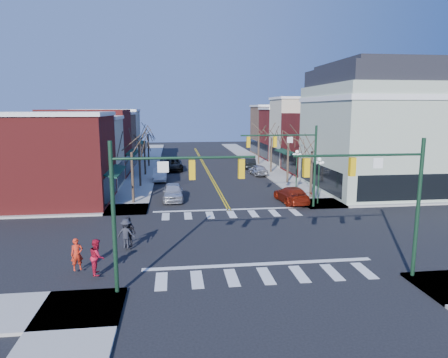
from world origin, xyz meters
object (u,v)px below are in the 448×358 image
object	(u,v)px
lamppost_midblock	(297,163)
lamppost_corner	(319,173)
car_left_mid	(160,175)
car_left_far	(173,165)
pedestrian_dark_b	(126,234)
car_right_near	(291,195)
pedestrian_dark_a	(129,232)
car_left_near	(173,192)
car_right_mid	(258,170)
pedestrian_red_a	(77,254)
car_right_far	(250,163)
victorian_corner	(376,127)
pedestrian_red_b	(97,257)

from	to	relation	value
lamppost_midblock	lamppost_corner	bearing A→B (deg)	-90.00
lamppost_midblock	car_left_mid	size ratio (longest dim) A/B	0.95
car_left_far	car_left_mid	bearing A→B (deg)	-102.98
lamppost_midblock	pedestrian_dark_b	bearing A→B (deg)	-133.99
car_right_near	pedestrian_dark_a	distance (m)	17.34
car_left_near	car_right_mid	distance (m)	17.18
car_right_near	pedestrian_dark_a	size ratio (longest dim) A/B	2.73
car_left_near	pedestrian_red_a	world-z (taller)	pedestrian_red_a
pedestrian_red_a	car_right_far	bearing A→B (deg)	41.98
victorian_corner	car_left_far	bearing A→B (deg)	142.33
victorian_corner	pedestrian_red_a	world-z (taller)	victorian_corner
car_left_near	pedestrian_dark_b	size ratio (longest dim) A/B	2.59
lamppost_corner	pedestrian_red_b	xyz separation A→B (m)	(-16.87, -13.68, -1.88)
victorian_corner	pedestrian_red_a	bearing A→B (deg)	-144.15
lamppost_corner	pedestrian_red_b	distance (m)	21.80
car_left_near	car_left_far	world-z (taller)	car_left_near
car_left_mid	car_left_far	world-z (taller)	car_left_far
lamppost_corner	pedestrian_dark_a	world-z (taller)	lamppost_corner
car_right_far	pedestrian_red_b	bearing A→B (deg)	74.52
lamppost_midblock	car_left_far	world-z (taller)	lamppost_midblock
lamppost_corner	pedestrian_red_a	world-z (taller)	lamppost_corner
car_left_far	pedestrian_dark_a	distance (m)	32.18
car_left_mid	car_right_far	distance (m)	15.58
lamppost_midblock	car_left_far	distance (m)	20.68
car_right_near	car_right_mid	distance (m)	15.55
car_left_far	car_right_near	bearing A→B (deg)	-65.11
car_right_near	pedestrian_dark_b	world-z (taller)	pedestrian_dark_b
car_right_near	car_right_mid	xyz separation A→B (m)	(0.17, 15.55, -0.04)
lamppost_midblock	pedestrian_red_a	distance (m)	26.64
car_right_far	victorian_corner	bearing A→B (deg)	127.17
pedestrian_dark_a	pedestrian_red_a	bearing A→B (deg)	-84.10
lamppost_midblock	car_left_mid	world-z (taller)	lamppost_midblock
car_left_near	car_right_near	xyz separation A→B (m)	(10.88, -2.40, -0.05)
lamppost_corner	car_left_mid	bearing A→B (deg)	135.60
car_right_far	pedestrian_red_a	xyz separation A→B (m)	(-16.22, -36.21, 0.28)
lamppost_corner	car_right_mid	distance (m)	16.95
car_left_mid	pedestrian_red_a	distance (m)	27.50
car_left_near	pedestrian_red_b	size ratio (longest dim) A/B	2.53
car_right_mid	pedestrian_dark_b	distance (m)	29.98
car_right_mid	pedestrian_red_a	world-z (taller)	pedestrian_red_a
lamppost_corner	car_left_near	size ratio (longest dim) A/B	0.92
car_right_near	car_right_mid	world-z (taller)	car_right_near
lamppost_midblock	car_left_far	size ratio (longest dim) A/B	0.75
car_left_far	pedestrian_dark_b	size ratio (longest dim) A/B	3.14
car_right_far	pedestrian_dark_a	size ratio (longest dim) A/B	2.34
victorian_corner	car_right_near	xyz separation A→B (m)	(-10.42, -4.87, -5.90)
car_left_far	car_right_far	bearing A→B (deg)	1.67
car_right_far	pedestrian_dark_a	xyz separation A→B (m)	(-13.92, -32.82, 0.37)
car_right_near	pedestrian_dark_b	size ratio (longest dim) A/B	2.85
lamppost_corner	car_left_far	world-z (taller)	lamppost_corner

